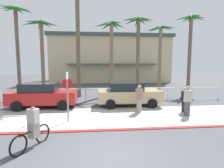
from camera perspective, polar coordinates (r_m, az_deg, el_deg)
The scene contains 19 objects.
ground_plane at distance 15.66m, azimuth -4.13°, elevation -4.49°, with size 80.00×80.00×0.00m, color #4C4C51.
sidewalk_strip at distance 10.02m, azimuth -3.32°, elevation -10.66°, with size 44.00×4.00×0.02m, color beige.
curb_paint at distance 8.13m, azimuth -2.76°, elevation -14.74°, with size 44.00×0.24×0.03m, color maroon.
building_backdrop at distance 31.75m, azimuth -0.71°, elevation 8.14°, with size 20.04×9.91×7.82m.
rail_fence at distance 14.04m, azimuth -4.01°, elevation -2.29°, with size 20.36×0.08×1.04m.
stop_sign_bike_lane at distance 9.14m, azimuth -14.31°, elevation -1.78°, with size 0.52×0.56×2.56m.
palm_tree_1 at distance 20.68m, azimuth -28.65°, elevation 15.85°, with size 3.09×3.30×8.71m.
palm_tree_2 at distance 18.18m, azimuth -22.00°, elevation 12.98°, with size 3.45×3.02×7.08m.
palm_tree_3 at distance 16.57m, azimuth -11.28°, elevation 20.88°, with size 3.61×3.39×9.67m.
palm_tree_4 at distance 17.37m, azimuth -0.25°, elevation 13.87°, with size 3.17×3.19×7.09m.
palm_tree_5 at distance 18.25m, azimuth 8.42°, elevation 15.30°, with size 3.14×3.14×7.65m.
palm_tree_6 at distance 20.43m, azimuth 15.42°, elevation 12.68°, with size 3.23×3.44×7.18m.
palm_tree_7 at distance 21.09m, azimuth 24.23°, elevation 14.60°, with size 3.27×2.75×8.19m.
car_red_1 at distance 12.84m, azimuth -21.64°, elevation -3.37°, with size 4.40×2.02×1.69m.
car_tan_2 at distance 12.55m, azimuth 5.33°, elevation -3.17°, with size 4.40×2.02×1.69m.
cyclist_black_0 at distance 6.98m, azimuth -24.41°, elevation -13.01°, with size 0.83×1.67×1.50m.
pedestrian_0 at distance 11.69m, azimuth 22.56°, elevation -5.14°, with size 0.34×0.42×1.55m.
pedestrian_1 at distance 10.92m, azimuth 8.85°, elevation -5.06°, with size 0.47×0.46×1.71m.
pedestrian_2 at distance 10.94m, azimuth 23.34°, elevation -5.44°, with size 0.48×0.44×1.73m.
Camera 1 is at (-0.35, -5.38, 2.94)m, focal length 28.09 mm.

